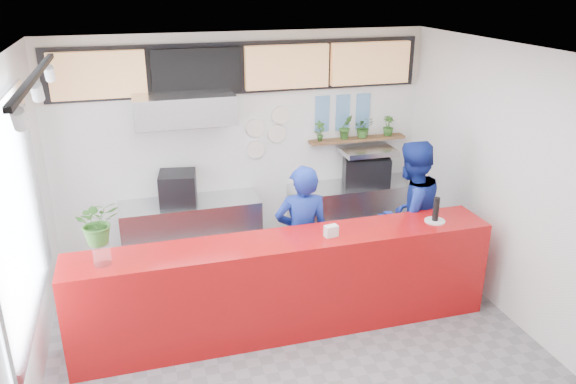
{
  "coord_description": "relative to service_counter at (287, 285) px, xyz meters",
  "views": [
    {
      "loc": [
        -1.43,
        -4.64,
        3.66
      ],
      "look_at": [
        0.1,
        0.7,
        1.5
      ],
      "focal_mm": 35.0,
      "sensor_mm": 36.0,
      "label": 1
    }
  ],
  "objects": [
    {
      "name": "floor",
      "position": [
        0.0,
        -0.4,
        -0.55
      ],
      "size": [
        5.0,
        5.0,
        0.0
      ],
      "primitive_type": "plane",
      "color": "slate",
      "rests_on": "ground"
    },
    {
      "name": "ceiling",
      "position": [
        0.0,
        -0.4,
        2.45
      ],
      "size": [
        5.0,
        5.0,
        0.0
      ],
      "primitive_type": "plane",
      "rotation": [
        3.14,
        0.0,
        0.0
      ],
      "color": "silver"
    },
    {
      "name": "wall_back",
      "position": [
        0.0,
        2.1,
        0.95
      ],
      "size": [
        5.0,
        0.0,
        5.0
      ],
      "primitive_type": "plane",
      "rotation": [
        1.57,
        0.0,
        0.0
      ],
      "color": "white",
      "rests_on": "ground"
    },
    {
      "name": "wall_left",
      "position": [
        -2.5,
        -0.4,
        0.95
      ],
      "size": [
        0.0,
        5.0,
        5.0
      ],
      "primitive_type": "plane",
      "rotation": [
        1.57,
        0.0,
        1.57
      ],
      "color": "white",
      "rests_on": "ground"
    },
    {
      "name": "wall_right",
      "position": [
        2.5,
        -0.4,
        0.95
      ],
      "size": [
        0.0,
        5.0,
        5.0
      ],
      "primitive_type": "plane",
      "rotation": [
        1.57,
        0.0,
        -1.57
      ],
      "color": "white",
      "rests_on": "ground"
    },
    {
      "name": "service_counter",
      "position": [
        0.0,
        0.0,
        0.0
      ],
      "size": [
        4.5,
        0.6,
        1.1
      ],
      "primitive_type": "cube",
      "color": "#A50B0D",
      "rests_on": "ground"
    },
    {
      "name": "cream_band",
      "position": [
        0.0,
        2.09,
        2.05
      ],
      "size": [
        5.0,
        0.02,
        0.8
      ],
      "primitive_type": "cube",
      "color": "beige",
      "rests_on": "wall_back"
    },
    {
      "name": "prep_bench",
      "position": [
        -0.8,
        1.8,
        -0.1
      ],
      "size": [
        1.8,
        0.6,
        0.9
      ],
      "primitive_type": "cube",
      "color": "#B2B5BA",
      "rests_on": "ground"
    },
    {
      "name": "panini_oven",
      "position": [
        -0.94,
        1.8,
        0.56
      ],
      "size": [
        0.52,
        0.52,
        0.41
      ],
      "primitive_type": "cube",
      "rotation": [
        0.0,
        0.0,
        -0.15
      ],
      "color": "black",
      "rests_on": "prep_bench"
    },
    {
      "name": "extraction_hood",
      "position": [
        -0.8,
        1.75,
        1.6
      ],
      "size": [
        1.2,
        0.7,
        0.35
      ],
      "primitive_type": "cube",
      "color": "#B2B5BA",
      "rests_on": "ceiling"
    },
    {
      "name": "hood_lip",
      "position": [
        -0.8,
        1.75,
        1.4
      ],
      "size": [
        1.2,
        0.69,
        0.31
      ],
      "primitive_type": "cube",
      "rotation": [
        -0.35,
        0.0,
        0.0
      ],
      "color": "#B2B5BA",
      "rests_on": "ceiling"
    },
    {
      "name": "right_bench",
      "position": [
        1.5,
        1.8,
        -0.1
      ],
      "size": [
        1.8,
        0.6,
        0.9
      ],
      "primitive_type": "cube",
      "color": "#B2B5BA",
      "rests_on": "ground"
    },
    {
      "name": "espresso_machine",
      "position": [
        1.67,
        1.8,
        0.55
      ],
      "size": [
        0.72,
        0.59,
        0.4
      ],
      "primitive_type": "cube",
      "rotation": [
        0.0,
        0.0,
        -0.27
      ],
      "color": "black",
      "rests_on": "right_bench"
    },
    {
      "name": "espresso_tray",
      "position": [
        1.67,
        1.8,
        0.83
      ],
      "size": [
        0.74,
        0.52,
        0.07
      ],
      "primitive_type": "cube",
      "rotation": [
        0.0,
        0.0,
        0.01
      ],
      "color": "#A7AAAE",
      "rests_on": "espresso_machine"
    },
    {
      "name": "herb_shelf",
      "position": [
        1.6,
        2.0,
        0.95
      ],
      "size": [
        1.4,
        0.18,
        0.04
      ],
      "primitive_type": "cube",
      "color": "brown",
      "rests_on": "wall_back"
    },
    {
      "name": "menu_board_far_left",
      "position": [
        -1.75,
        1.98,
        2.0
      ],
      "size": [
        1.1,
        0.1,
        0.55
      ],
      "primitive_type": "cube",
      "color": "tan",
      "rests_on": "wall_back"
    },
    {
      "name": "menu_board_mid_left",
      "position": [
        -0.59,
        1.98,
        2.0
      ],
      "size": [
        1.1,
        0.1,
        0.55
      ],
      "primitive_type": "cube",
      "color": "black",
      "rests_on": "wall_back"
    },
    {
      "name": "menu_board_mid_right",
      "position": [
        0.57,
        1.98,
        2.0
      ],
      "size": [
        1.1,
        0.1,
        0.55
      ],
      "primitive_type": "cube",
      "color": "tan",
      "rests_on": "wall_back"
    },
    {
      "name": "menu_board_far_right",
      "position": [
        1.73,
        1.98,
        2.0
      ],
      "size": [
        1.1,
        0.1,
        0.55
      ],
      "primitive_type": "cube",
      "color": "tan",
      "rests_on": "wall_back"
    },
    {
      "name": "soffit",
      "position": [
        0.0,
        2.06,
        2.0
      ],
      "size": [
        4.8,
        0.04,
        0.65
      ],
      "primitive_type": "cube",
      "color": "black",
      "rests_on": "wall_back"
    },
    {
      "name": "window_pane",
      "position": [
        -2.47,
        -0.1,
        1.15
      ],
      "size": [
        0.04,
        2.2,
        1.9
      ],
      "primitive_type": "cube",
      "color": "silver",
      "rests_on": "wall_left"
    },
    {
      "name": "window_frame",
      "position": [
        -2.45,
        -0.1,
        1.15
      ],
      "size": [
        0.03,
        2.3,
        2.0
      ],
      "primitive_type": "cube",
      "color": "#B2B5BA",
      "rests_on": "wall_left"
    },
    {
      "name": "track_rail",
      "position": [
        -2.1,
        -0.4,
        2.39
      ],
      "size": [
        0.05,
        2.4,
        0.04
      ],
      "primitive_type": "cube",
      "color": "black",
      "rests_on": "ceiling"
    },
    {
      "name": "dec_plate_a",
      "position": [
        0.15,
        2.07,
        1.2
      ],
      "size": [
        0.24,
        0.03,
        0.24
      ],
      "primitive_type": "cylinder",
      "rotation": [
        1.57,
        0.0,
        0.0
      ],
      "color": "silver",
      "rests_on": "wall_back"
    },
    {
      "name": "dec_plate_b",
      "position": [
        0.45,
        2.07,
        1.1
      ],
      "size": [
        0.24,
        0.03,
        0.24
      ],
      "primitive_type": "cylinder",
      "rotation": [
        1.57,
        0.0,
        0.0
      ],
      "color": "silver",
      "rests_on": "wall_back"
    },
    {
      "name": "dec_plate_c",
      "position": [
        0.15,
        2.07,
        0.9
      ],
      "size": [
        0.24,
        0.03,
        0.24
      ],
      "primitive_type": "cylinder",
      "rotation": [
        1.57,
        0.0,
        0.0
      ],
      "color": "silver",
      "rests_on": "wall_back"
    },
    {
      "name": "dec_plate_d",
      "position": [
        0.5,
        2.07,
        1.35
      ],
      "size": [
        0.24,
        0.03,
        0.24
      ],
      "primitive_type": "cylinder",
      "rotation": [
        1.57,
        0.0,
        0.0
      ],
      "color": "silver",
      "rests_on": "wall_back"
    },
    {
      "name": "photo_frame_a",
      "position": [
        1.1,
        2.08,
        1.45
      ],
      "size": [
        0.2,
        0.02,
        0.25
      ],
      "primitive_type": "cube",
      "color": "#598CBF",
      "rests_on": "wall_back"
    },
    {
      "name": "photo_frame_b",
      "position": [
        1.4,
        2.08,
        1.45
      ],
      "size": [
        0.2,
        0.02,
        0.25
      ],
      "primitive_type": "cube",
      "color": "#598CBF",
      "rests_on": "wall_back"
    },
    {
      "name": "photo_frame_c",
      "position": [
        1.7,
        2.08,
        1.45
      ],
      "size": [
        0.2,
        0.02,
        0.25
      ],
      "primitive_type": "cube",
      "color": "#598CBF",
      "rests_on": "wall_back"
    },
    {
      "name": "photo_frame_d",
      "position": [
        1.1,
        2.08,
        1.2
      ],
      "size": [
        0.2,
        0.02,
        0.25
      ],
      "primitive_type": "cube",
      "color": "#598CBF",
      "rests_on": "wall_back"
    },
    {
      "name": "photo_frame_e",
      "position": [
        1.4,
        2.08,
        1.2
      ],
      "size": [
        0.2,
        0.02,
        0.25
      ],
      "primitive_type": "cube",
      "color": "#598CBF",
      "rests_on": "wall_back"
    },
    {
      "name": "photo_frame_f",
      "position": [
        1.7,
        2.08,
        1.2
      ],
      "size": [
        0.2,
        0.02,
        0.25
      ],
      "primitive_type": "cube",
      "color": "#598CBF",
      "rests_on": "wall_back"
    },
    {
      "name": "staff_center",
      "position": [
        0.32,
        0.47,
        0.31
      ],
      "size": [
        0.69,
        0.51,
        1.72
      ],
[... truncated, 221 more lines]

